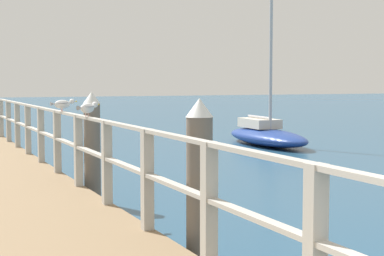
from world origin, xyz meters
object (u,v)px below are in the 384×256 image
dock_piling_near (199,187)px  seagull_foreground (88,108)px  dock_piling_far (92,147)px  seagull_background (63,104)px  boat_0 (266,135)px

dock_piling_near → seagull_foreground: (-0.37, 3.15, 0.73)m
dock_piling_far → seagull_background: (-0.37, 0.53, 0.73)m
seagull_foreground → boat_0: size_ratio=0.09×
dock_piling_far → boat_0: bearing=42.6°
dock_piling_far → dock_piling_near: bearing=-90.0°
boat_0 → seagull_background: bearing=42.9°
dock_piling_far → boat_0: boat_0 is taller
seagull_foreground → seagull_background: (0.00, 1.70, 0.00)m
dock_piling_far → seagull_background: size_ratio=4.00×
seagull_foreground → seagull_background: size_ratio=0.87×
dock_piling_near → boat_0: size_ratio=0.40×
dock_piling_far → seagull_background: dock_piling_far is taller
seagull_background → boat_0: 10.45m
seagull_background → seagull_foreground: bearing=-5.6°
boat_0 → seagull_foreground: bearing=49.5°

